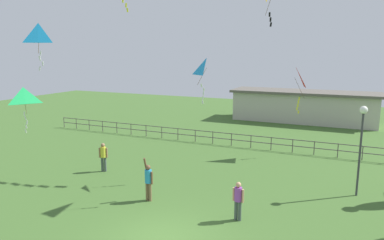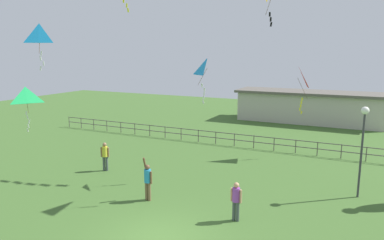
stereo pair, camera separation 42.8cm
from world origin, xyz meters
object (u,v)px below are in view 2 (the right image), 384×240
lamppost (363,132)px  kite_4 (207,70)px  person_2 (236,199)px  person_0 (148,179)px  kite_2 (40,36)px  kite_5 (298,79)px  person_3 (105,155)px  kite_1 (26,98)px

lamppost → kite_4: bearing=-174.8°
lamppost → kite_4: kite_4 is taller
person_2 → person_0: bearing=177.2°
lamppost → kite_2: kite_2 is taller
kite_2 → kite_5: (9.14, 12.07, -2.43)m
person_3 → kite_1: bearing=-123.1°
lamppost → kite_4: 8.08m
person_3 → kite_5: bearing=40.0°
person_3 → kite_1: size_ratio=0.76×
lamppost → person_3: lamppost is taller
lamppost → kite_1: size_ratio=1.98×
kite_4 → kite_1: bearing=-149.3°
lamppost → kite_1: bearing=-160.8°
kite_1 → kite_4: bearing=30.7°
lamppost → kite_4: size_ratio=1.87×
person_2 → kite_1: 11.64m
kite_4 → person_3: bearing=-166.2°
lamppost → person_2: size_ratio=2.66×
lamppost → person_0: size_ratio=2.16×
person_2 → kite_5: bearing=87.6°
person_2 → kite_1: kite_1 is taller
kite_1 → kite_4: size_ratio=0.95×
kite_4 → kite_5: 7.39m
person_0 → kite_5: (4.81, 10.38, 4.08)m
kite_4 → person_2: bearing=-53.2°
person_0 → person_3: bearing=150.8°
lamppost → person_0: (-8.82, -4.65, -2.16)m
person_3 → kite_5: 12.89m
person_0 → kite_5: bearing=65.2°
kite_2 → kite_4: 8.10m
person_3 → kite_2: kite_2 is taller
kite_1 → kite_4: (7.93, 4.71, 1.36)m
person_3 → person_0: bearing=-29.2°
person_0 → person_3: person_0 is taller
person_0 → kite_4: size_ratio=0.87×
kite_5 → kite_1: bearing=-135.9°
kite_5 → person_2: bearing=-92.4°
kite_1 → kite_5: size_ratio=0.73×
kite_1 → kite_2: bearing=-21.7°
kite_1 → kite_2: 3.91m
person_0 → kite_5: size_ratio=0.67×
person_0 → kite_2: bearing=-158.8°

